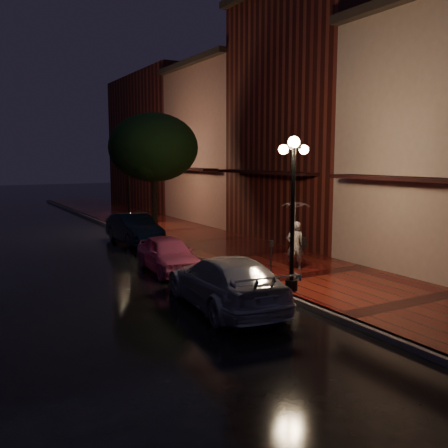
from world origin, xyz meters
TOP-DOWN VIEW (x-y plane):
  - ground at (0.00, 0.00)m, footprint 120.00×120.00m
  - sidewalk at (2.25, 0.00)m, footprint 4.50×60.00m
  - curb at (0.00, 0.00)m, footprint 0.25×60.00m
  - storefront_mid at (7.00, 2.00)m, footprint 5.00×8.00m
  - storefront_far at (7.00, 10.00)m, footprint 5.00×8.00m
  - storefront_extra at (7.00, 20.00)m, footprint 5.00×12.00m
  - streetlamp_near at (0.35, -5.00)m, footprint 0.96×0.36m
  - streetlamp_far at (0.35, 9.00)m, footprint 0.96×0.36m
  - street_tree at (0.61, 5.99)m, footprint 4.16×4.16m
  - pink_car at (-1.52, -0.54)m, footprint 1.74×3.73m
  - navy_car at (-0.60, 5.52)m, footprint 1.50×4.12m
  - silver_car at (-1.86, -5.10)m, footprint 2.36×4.88m
  - woman_with_umbrella at (2.00, -3.01)m, footprint 0.96×0.98m
  - parking_meter at (0.63, -3.58)m, footprint 0.13×0.11m

SIDE VIEW (x-z plane):
  - ground at x=0.00m, z-range 0.00..0.00m
  - sidewalk at x=2.25m, z-range 0.00..0.15m
  - curb at x=0.00m, z-range 0.00..0.15m
  - pink_car at x=-1.52m, z-range 0.00..1.23m
  - navy_car at x=-0.60m, z-range 0.00..1.35m
  - silver_car at x=-1.86m, z-range 0.00..1.37m
  - parking_meter at x=0.63m, z-range 0.28..1.48m
  - woman_with_umbrella at x=2.00m, z-range 0.52..2.83m
  - streetlamp_near at x=0.35m, z-range 0.45..4.76m
  - streetlamp_far at x=0.35m, z-range 0.45..4.76m
  - street_tree at x=0.61m, z-range 1.34..7.14m
  - storefront_far at x=7.00m, z-range 0.00..9.00m
  - storefront_extra at x=7.00m, z-range 0.00..10.00m
  - storefront_mid at x=7.00m, z-range 0.00..11.00m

